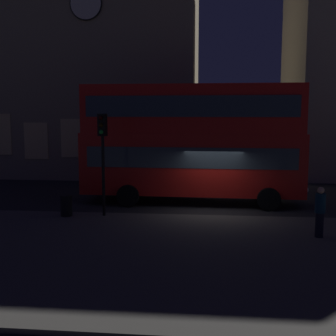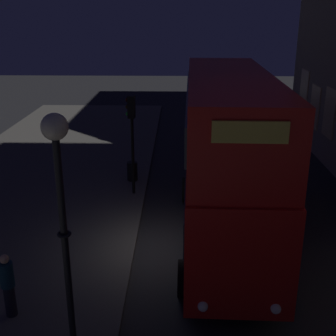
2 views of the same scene
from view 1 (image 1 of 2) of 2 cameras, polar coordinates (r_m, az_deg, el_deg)
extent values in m
plane|color=#232326|center=(18.14, 5.91, -5.90)|extent=(80.00, 80.00, 0.00)
cube|color=#4C4944|center=(12.78, 6.07, -11.40)|extent=(44.00, 9.39, 0.12)
cube|color=tan|center=(31.49, -9.75, 12.82)|extent=(14.32, 10.00, 14.33)
cube|color=#F2D18C|center=(27.37, -16.95, 3.43)|extent=(1.47, 0.06, 2.20)
cube|color=#F2D18C|center=(26.57, -12.38, 3.85)|extent=(1.47, 0.06, 2.30)
cube|color=#F2D18C|center=(25.96, -7.55, 3.81)|extent=(1.47, 0.06, 1.92)
cube|color=#E5C67F|center=(25.53, -2.53, 4.19)|extent=(1.47, 0.06, 2.28)
cylinder|color=silver|center=(26.89, -10.75, 20.48)|extent=(1.78, 0.12, 1.78)
torus|color=black|center=(26.89, -10.75, 20.48)|extent=(1.90, 0.12, 1.90)
cube|color=red|center=(19.80, 3.15, 0.73)|extent=(9.91, 2.75, 2.74)
cube|color=red|center=(19.66, 3.20, 7.77)|extent=(9.71, 2.69, 2.11)
cube|color=#2D3842|center=(19.76, 3.15, 1.72)|extent=(9.13, 2.79, 0.90)
cube|color=#2D3842|center=(19.66, 3.20, 8.08)|extent=(9.13, 2.79, 0.90)
cube|color=#F2D84C|center=(19.95, 17.51, 9.10)|extent=(0.12, 1.50, 0.44)
sphere|color=white|center=(21.01, 16.87, -1.99)|extent=(0.24, 0.24, 0.24)
sphere|color=white|center=(19.44, 17.67, -2.77)|extent=(0.24, 0.24, 0.24)
cylinder|color=black|center=(21.33, 12.38, -2.66)|extent=(0.99, 0.27, 0.99)
cylinder|color=black|center=(18.80, 13.11, -4.04)|extent=(0.99, 0.27, 0.99)
cylinder|color=black|center=(21.61, -3.83, -2.37)|extent=(0.99, 0.27, 0.99)
cylinder|color=black|center=(19.12, -5.29, -3.68)|extent=(0.99, 0.27, 0.99)
cylinder|color=black|center=(17.03, -8.49, -1.06)|extent=(0.12, 0.12, 3.12)
cube|color=black|center=(16.85, -8.62, 5.63)|extent=(0.35, 0.29, 0.85)
sphere|color=black|center=(16.70, -8.82, 6.53)|extent=(0.17, 0.17, 0.17)
sphere|color=black|center=(16.71, -8.80, 5.61)|extent=(0.17, 0.17, 0.17)
sphere|color=green|center=(16.72, -8.78, 4.68)|extent=(0.17, 0.17, 0.17)
cylinder|color=black|center=(15.01, 19.27, -7.07)|extent=(0.27, 0.27, 0.81)
cylinder|color=#0F2D3D|center=(14.85, 19.39, -4.39)|extent=(0.33, 0.33, 0.62)
sphere|color=tan|center=(14.78, 19.46, -2.79)|extent=(0.22, 0.22, 0.22)
cylinder|color=black|center=(17.45, -13.22, -4.81)|extent=(0.45, 0.45, 0.82)
camera|label=2|loc=(22.11, 40.66, 13.18)|focal=46.92mm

